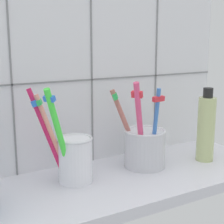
% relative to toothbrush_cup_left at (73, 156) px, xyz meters
% --- Properties ---
extents(counter_slab, '(0.64, 0.22, 0.02)m').
position_rel_toothbrush_cup_left_xyz_m(counter_slab, '(0.08, -0.03, -0.06)').
color(counter_slab, silver).
rests_on(counter_slab, ground).
extents(tile_wall_back, '(0.64, 0.02, 0.45)m').
position_rel_toothbrush_cup_left_xyz_m(tile_wall_back, '(0.08, 0.09, 0.16)').
color(tile_wall_back, white).
rests_on(tile_wall_back, ground).
extents(toothbrush_cup_left, '(0.11, 0.07, 0.18)m').
position_rel_toothbrush_cup_left_xyz_m(toothbrush_cup_left, '(0.00, 0.00, 0.00)').
color(toothbrush_cup_left, white).
rests_on(toothbrush_cup_left, counter_slab).
extents(toothbrush_cup_right, '(0.10, 0.09, 0.18)m').
position_rel_toothbrush_cup_left_xyz_m(toothbrush_cup_right, '(0.15, -0.00, -0.01)').
color(toothbrush_cup_right, silver).
rests_on(toothbrush_cup_right, counter_slab).
extents(soap_bottle, '(0.04, 0.04, 0.15)m').
position_rel_toothbrush_cup_left_xyz_m(soap_bottle, '(0.29, -0.03, 0.02)').
color(soap_bottle, '#C0CD89').
rests_on(soap_bottle, counter_slab).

